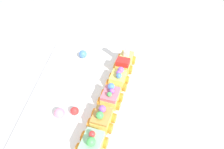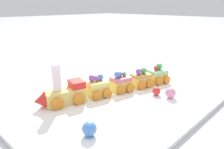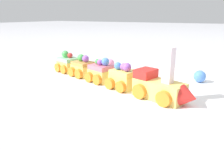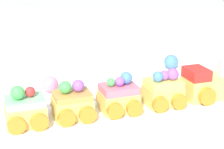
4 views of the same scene
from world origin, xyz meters
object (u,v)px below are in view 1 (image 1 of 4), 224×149
at_px(cake_car_lemon, 118,79).
at_px(gumball_blue, 83,54).
at_px(gumball_red, 75,111).
at_px(cake_train_locomotive, 126,60).
at_px(gumball_pink, 60,113).
at_px(cake_car_strawberry, 111,97).
at_px(cake_car_mint, 92,144).
at_px(cake_car_caramel, 102,119).

distance_m(cake_car_lemon, gumball_blue, 0.21).
bearing_deg(gumball_red, cake_train_locomotive, -33.54).
relative_size(cake_car_lemon, gumball_pink, 2.64).
bearing_deg(gumball_pink, cake_car_lemon, -50.51).
height_order(cake_car_strawberry, gumball_blue, cake_car_strawberry).
bearing_deg(cake_car_mint, cake_car_strawberry, 0.05).
distance_m(cake_train_locomotive, cake_car_caramel, 0.27).
bearing_deg(cake_car_lemon, cake_car_mint, 179.89).
height_order(cake_car_mint, gumball_pink, cake_car_mint).
bearing_deg(cake_car_caramel, gumball_red, 84.94).
height_order(cake_car_strawberry, gumball_red, cake_car_strawberry).
relative_size(cake_car_lemon, cake_car_caramel, 1.00).
bearing_deg(gumball_red, cake_car_lemon, -44.97).
height_order(cake_train_locomotive, gumball_blue, cake_train_locomotive).
distance_m(gumball_pink, gumball_red, 0.04).
relative_size(cake_car_mint, gumball_pink, 2.64).
height_order(cake_car_strawberry, cake_car_caramel, cake_car_strawberry).
bearing_deg(cake_car_caramel, gumball_blue, 33.34).
xyz_separation_m(cake_train_locomotive, cake_car_caramel, (-0.26, 0.07, -0.00)).
distance_m(gumball_pink, gumball_blue, 0.29).
height_order(cake_car_caramel, gumball_pink, cake_car_caramel).
bearing_deg(cake_car_strawberry, gumball_pink, 126.94).
height_order(cake_train_locomotive, cake_car_strawberry, cake_train_locomotive).
bearing_deg(cake_car_lemon, cake_car_caramel, 179.76).
bearing_deg(cake_car_strawberry, cake_car_caramel, 179.93).
bearing_deg(gumball_pink, cake_train_locomotive, -38.63).
relative_size(cake_car_caramel, gumball_pink, 2.64).
xyz_separation_m(cake_train_locomotive, gumball_pink, (-0.24, 0.19, -0.01)).
bearing_deg(gumball_blue, cake_car_mint, -167.79).
distance_m(cake_car_strawberry, cake_car_mint, 0.15).
relative_size(cake_train_locomotive, gumball_pink, 4.66).
bearing_deg(cake_train_locomotive, cake_car_lemon, -179.72).
xyz_separation_m(cake_car_lemon, cake_car_mint, (-0.23, 0.06, -0.00)).
relative_size(gumball_pink, gumball_red, 1.24).
distance_m(cake_car_mint, gumball_blue, 0.39).
relative_size(gumball_red, gumball_blue, 0.78).
relative_size(cake_car_lemon, cake_car_mint, 1.00).
bearing_deg(gumball_red, cake_car_strawberry, -65.79).
bearing_deg(gumball_pink, cake_car_strawberry, -68.14).
relative_size(cake_car_mint, gumball_blue, 2.54).
distance_m(cake_train_locomotive, cake_car_mint, 0.34).
relative_size(cake_train_locomotive, cake_car_lemon, 1.77).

